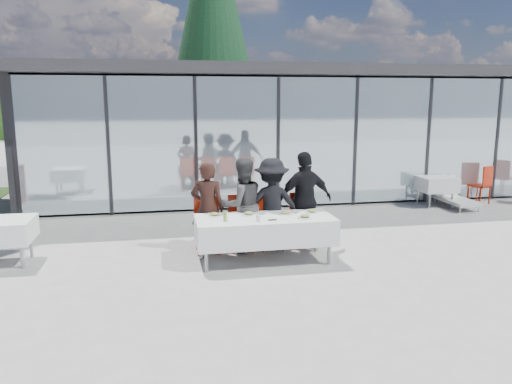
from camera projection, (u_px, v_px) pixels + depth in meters
ground at (273, 266)px, 8.06m from camera, size 90.00×90.00×0.00m
pavilion at (278, 115)px, 15.92m from camera, size 14.80×8.80×3.44m
treeline at (154, 105)px, 34.29m from camera, size 62.50×2.00×4.40m
dining_table at (265, 230)px, 8.20m from camera, size 2.26×0.96×0.75m
diner_a at (208, 208)px, 8.59m from camera, size 0.71×0.71×1.61m
diner_chair_a at (207, 221)px, 8.76m from camera, size 0.44×0.44×0.97m
diner_b at (242, 205)px, 8.70m from camera, size 0.97×0.97×1.66m
diner_chair_b at (241, 220)px, 8.87m from camera, size 0.44×0.44×0.97m
diner_c at (272, 204)px, 8.80m from camera, size 1.19×1.19×1.64m
diner_chair_c at (270, 218)px, 8.97m from camera, size 0.44×0.44×0.97m
diner_d at (305, 200)px, 8.90m from camera, size 1.16×1.16×1.74m
diner_chair_d at (303, 217)px, 9.08m from camera, size 0.44×0.44×0.97m
plate_a at (215, 215)px, 8.22m from camera, size 0.24×0.24×0.07m
plate_b at (249, 214)px, 8.27m from camera, size 0.24×0.24×0.07m
plate_c at (286, 213)px, 8.34m from camera, size 0.24×0.24×0.07m
plate_d at (312, 211)px, 8.46m from camera, size 0.24×0.24×0.07m
plate_extra at (305, 217)px, 8.07m from camera, size 0.24×0.24×0.07m
juice_bottle at (225, 216)px, 7.89m from camera, size 0.06×0.06×0.15m
drinking_glasses at (258, 218)px, 7.86m from camera, size 0.07×0.07×0.10m
folded_eyeglasses at (272, 220)px, 7.94m from camera, size 0.14×0.03×0.01m
spare_table_left at (5, 231)px, 8.07m from camera, size 0.86×0.86×0.74m
spare_table_right at (435, 184)px, 12.48m from camera, size 0.86×0.86×0.74m
spare_chair_b at (483, 183)px, 12.75m from camera, size 0.59×0.59×0.97m
lounger at (453, 196)px, 12.47m from camera, size 0.62×1.34×0.72m
conifer_tree at (213, 12)px, 19.59m from camera, size 4.00×4.00×10.50m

